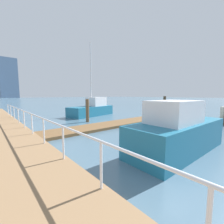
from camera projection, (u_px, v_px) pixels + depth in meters
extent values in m
plane|color=slate|center=(44.00, 117.00, 16.81)|extent=(300.00, 300.00, 0.00)
cube|color=brown|center=(126.00, 122.00, 13.07)|extent=(15.61, 2.00, 0.18)
cylinder|color=white|center=(101.00, 165.00, 3.23)|extent=(0.06, 0.06, 1.05)
cylinder|color=white|center=(63.00, 143.00, 4.77)|extent=(0.06, 0.06, 1.05)
cylinder|color=white|center=(44.00, 131.00, 6.30)|extent=(0.06, 0.06, 1.05)
cylinder|color=white|center=(32.00, 124.00, 7.84)|extent=(0.06, 0.06, 1.05)
cylinder|color=white|center=(24.00, 119.00, 9.38)|extent=(0.06, 0.06, 1.05)
cylinder|color=white|center=(18.00, 116.00, 10.92)|extent=(0.06, 0.06, 1.05)
cylinder|color=white|center=(14.00, 113.00, 12.46)|extent=(0.06, 0.06, 1.05)
cylinder|color=white|center=(11.00, 111.00, 13.99)|extent=(0.06, 0.06, 1.05)
cylinder|color=white|center=(8.00, 110.00, 15.53)|extent=(0.06, 0.06, 1.05)
cylinder|color=white|center=(43.00, 119.00, 6.25)|extent=(0.06, 24.31, 0.06)
cylinder|color=brown|center=(87.00, 111.00, 13.60)|extent=(0.30, 0.30, 2.05)
cylinder|color=#473826|center=(164.00, 104.00, 20.73)|extent=(0.35, 0.35, 2.27)
cube|color=#1E6B8C|center=(91.00, 111.00, 17.83)|extent=(6.13, 3.40, 1.10)
cube|color=white|center=(96.00, 102.00, 18.42)|extent=(2.45, 2.10, 1.06)
cylinder|color=silver|center=(91.00, 75.00, 17.37)|extent=(0.12, 0.12, 7.22)
cube|color=#1E6B8C|center=(178.00, 136.00, 6.54)|extent=(5.19, 1.93, 1.28)
cube|color=white|center=(174.00, 112.00, 6.15)|extent=(2.25, 1.53, 0.91)
cube|color=slate|center=(8.00, 78.00, 132.31)|extent=(14.16, 10.16, 34.21)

